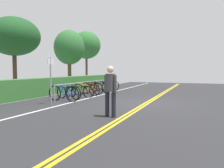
{
  "coord_description": "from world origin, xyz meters",
  "views": [
    {
      "loc": [
        -10.41,
        -2.3,
        1.53
      ],
      "look_at": [
        1.51,
        2.36,
        0.72
      ],
      "focal_mm": 36.9,
      "sensor_mm": 36.0,
      "label": 1
    }
  ],
  "objects_px": {
    "pedestrian": "(110,88)",
    "tree_far_right": "(69,48)",
    "bicycle_5": "(99,87)",
    "bicycle_7": "(107,86)",
    "bicycle_3": "(86,90)",
    "tree_mid": "(14,37)",
    "bicycle_0": "(64,93)",
    "tree_extra": "(86,45)",
    "bike_rack": "(88,85)",
    "bicycle_2": "(80,91)",
    "bicycle_4": "(92,88)",
    "sign_post_near": "(51,76)",
    "bicycle_6": "(100,87)",
    "bicycle_1": "(69,92)"
  },
  "relations": [
    {
      "from": "bicycle_3",
      "to": "bicycle_6",
      "type": "distance_m",
      "value": 2.5
    },
    {
      "from": "sign_post_near",
      "to": "bike_rack",
      "type": "bearing_deg",
      "value": 3.4
    },
    {
      "from": "tree_far_right",
      "to": "bicycle_2",
      "type": "bearing_deg",
      "value": -142.51
    },
    {
      "from": "bicycle_5",
      "to": "tree_mid",
      "type": "xyz_separation_m",
      "value": [
        -2.58,
        4.58,
        3.18
      ]
    },
    {
      "from": "bicycle_3",
      "to": "bicycle_4",
      "type": "distance_m",
      "value": 0.78
    },
    {
      "from": "bicycle_3",
      "to": "bicycle_7",
      "type": "bearing_deg",
      "value": 0.32
    },
    {
      "from": "bicycle_5",
      "to": "tree_extra",
      "type": "distance_m",
      "value": 7.98
    },
    {
      "from": "bicycle_3",
      "to": "tree_mid",
      "type": "relative_size",
      "value": 0.38
    },
    {
      "from": "bicycle_2",
      "to": "sign_post_near",
      "type": "xyz_separation_m",
      "value": [
        -2.71,
        -0.1,
        0.93
      ]
    },
    {
      "from": "bicycle_1",
      "to": "bicycle_4",
      "type": "relative_size",
      "value": 1.01
    },
    {
      "from": "bicycle_4",
      "to": "sign_post_near",
      "type": "bearing_deg",
      "value": -177.63
    },
    {
      "from": "tree_far_right",
      "to": "tree_extra",
      "type": "height_order",
      "value": "tree_extra"
    },
    {
      "from": "bicycle_0",
      "to": "bicycle_5",
      "type": "distance_m",
      "value": 4.19
    },
    {
      "from": "bicycle_3",
      "to": "bicycle_5",
      "type": "height_order",
      "value": "bicycle_5"
    },
    {
      "from": "bicycle_2",
      "to": "bicycle_7",
      "type": "relative_size",
      "value": 1.01
    },
    {
      "from": "bike_rack",
      "to": "bicycle_7",
      "type": "distance_m",
      "value": 2.84
    },
    {
      "from": "pedestrian",
      "to": "sign_post_near",
      "type": "xyz_separation_m",
      "value": [
        1.55,
        3.44,
        0.31
      ]
    },
    {
      "from": "bicycle_4",
      "to": "pedestrian",
      "type": "relative_size",
      "value": 1.05
    },
    {
      "from": "bicycle_2",
      "to": "bicycle_4",
      "type": "distance_m",
      "value": 1.7
    },
    {
      "from": "tree_far_right",
      "to": "bicycle_5",
      "type": "bearing_deg",
      "value": -116.83
    },
    {
      "from": "bicycle_0",
      "to": "bicycle_6",
      "type": "height_order",
      "value": "bicycle_0"
    },
    {
      "from": "bicycle_6",
      "to": "bicycle_7",
      "type": "bearing_deg",
      "value": -14.78
    },
    {
      "from": "tree_extra",
      "to": "bicycle_3",
      "type": "bearing_deg",
      "value": -152.53
    },
    {
      "from": "bicycle_6",
      "to": "pedestrian",
      "type": "xyz_separation_m",
      "value": [
        -7.67,
        -3.8,
        0.59
      ]
    },
    {
      "from": "bicycle_5",
      "to": "tree_extra",
      "type": "bearing_deg",
      "value": 34.21
    },
    {
      "from": "bicycle_0",
      "to": "bicycle_2",
      "type": "height_order",
      "value": "bicycle_0"
    },
    {
      "from": "bicycle_0",
      "to": "bicycle_1",
      "type": "relative_size",
      "value": 1.06
    },
    {
      "from": "bike_rack",
      "to": "bicycle_4",
      "type": "height_order",
      "value": "bike_rack"
    },
    {
      "from": "tree_mid",
      "to": "bicycle_0",
      "type": "bearing_deg",
      "value": -109.35
    },
    {
      "from": "bicycle_1",
      "to": "bicycle_3",
      "type": "distance_m",
      "value": 1.73
    },
    {
      "from": "bicycle_0",
      "to": "pedestrian",
      "type": "bearing_deg",
      "value": -127.18
    },
    {
      "from": "sign_post_near",
      "to": "tree_extra",
      "type": "distance_m",
      "value": 12.27
    },
    {
      "from": "bicycle_7",
      "to": "tree_extra",
      "type": "distance_m",
      "value": 6.87
    },
    {
      "from": "pedestrian",
      "to": "bicycle_7",
      "type": "bearing_deg",
      "value": 23.34
    },
    {
      "from": "bicycle_4",
      "to": "bicycle_5",
      "type": "distance_m",
      "value": 0.91
    },
    {
      "from": "bicycle_5",
      "to": "bicycle_7",
      "type": "height_order",
      "value": "bicycle_5"
    },
    {
      "from": "pedestrian",
      "to": "tree_far_right",
      "type": "xyz_separation_m",
      "value": [
        8.52,
        6.79,
        2.26
      ]
    },
    {
      "from": "bicycle_3",
      "to": "sign_post_near",
      "type": "relative_size",
      "value": 0.87
    },
    {
      "from": "bicycle_7",
      "to": "pedestrian",
      "type": "relative_size",
      "value": 1.03
    },
    {
      "from": "bicycle_1",
      "to": "tree_far_right",
      "type": "bearing_deg",
      "value": 31.2
    },
    {
      "from": "bicycle_1",
      "to": "tree_far_right",
      "type": "relative_size",
      "value": 0.38
    },
    {
      "from": "pedestrian",
      "to": "tree_mid",
      "type": "distance_m",
      "value": 9.52
    },
    {
      "from": "bicycle_3",
      "to": "tree_extra",
      "type": "relative_size",
      "value": 0.35
    },
    {
      "from": "pedestrian",
      "to": "sign_post_near",
      "type": "distance_m",
      "value": 3.78
    },
    {
      "from": "bike_rack",
      "to": "bicycle_6",
      "type": "relative_size",
      "value": 4.04
    },
    {
      "from": "tree_far_right",
      "to": "bicycle_6",
      "type": "bearing_deg",
      "value": -105.85
    },
    {
      "from": "bike_rack",
      "to": "bicycle_7",
      "type": "bearing_deg",
      "value": -1.16
    },
    {
      "from": "bicycle_2",
      "to": "pedestrian",
      "type": "height_order",
      "value": "pedestrian"
    },
    {
      "from": "bicycle_6",
      "to": "pedestrian",
      "type": "height_order",
      "value": "pedestrian"
    },
    {
      "from": "bicycle_0",
      "to": "bicycle_5",
      "type": "xyz_separation_m",
      "value": [
        4.19,
        -0.0,
        0.0
      ]
    }
  ]
}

